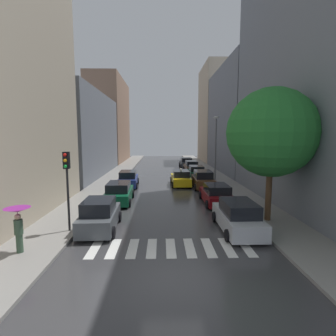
% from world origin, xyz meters
% --- Properties ---
extents(ground_plane, '(28.00, 72.00, 0.04)m').
position_xyz_m(ground_plane, '(0.00, 24.00, -0.02)').
color(ground_plane, '#373739').
extents(sidewalk_left, '(3.00, 72.00, 0.15)m').
position_xyz_m(sidewalk_left, '(-6.50, 24.00, 0.07)').
color(sidewalk_left, gray).
rests_on(sidewalk_left, ground).
extents(sidewalk_right, '(3.00, 72.00, 0.15)m').
position_xyz_m(sidewalk_right, '(6.50, 24.00, 0.07)').
color(sidewalk_right, gray).
rests_on(sidewalk_right, ground).
extents(crosswalk_stripes, '(7.65, 2.20, 0.01)m').
position_xyz_m(crosswalk_stripes, '(-0.00, 2.87, 0.01)').
color(crosswalk_stripes, silver).
rests_on(crosswalk_stripes, ground).
extents(building_left_mid, '(6.00, 20.12, 10.81)m').
position_xyz_m(building_left_mid, '(-11.00, 26.26, 5.41)').
color(building_left_mid, slate).
rests_on(building_left_mid, ground).
extents(building_left_far, '(6.00, 17.44, 16.57)m').
position_xyz_m(building_left_far, '(-11.00, 45.83, 8.28)').
color(building_left_far, '#8C6B56').
rests_on(building_left_far, ground).
extents(building_right_near, '(6.00, 21.23, 25.05)m').
position_xyz_m(building_right_near, '(11.00, 9.67, 12.52)').
color(building_right_near, slate).
rests_on(building_right_near, ground).
extents(building_right_mid, '(6.00, 18.03, 15.12)m').
position_xyz_m(building_right_mid, '(11.00, 29.62, 7.56)').
color(building_right_mid, slate).
rests_on(building_right_mid, ground).
extents(building_right_far, '(6.00, 12.74, 19.22)m').
position_xyz_m(building_right_far, '(11.00, 45.45, 9.61)').
color(building_right_far, '#B2A38C').
rests_on(building_right_far, ground).
extents(parked_car_left_nearest, '(2.14, 4.15, 1.78)m').
position_xyz_m(parked_car_left_nearest, '(-3.91, 5.38, 0.83)').
color(parked_car_left_nearest, '#474C51').
rests_on(parked_car_left_nearest, ground).
extents(parked_car_left_second, '(2.21, 4.62, 1.64)m').
position_xyz_m(parked_car_left_second, '(-3.81, 11.57, 0.77)').
color(parked_car_left_second, '#0C4C2D').
rests_on(parked_car_left_second, ground).
extents(parked_car_left_third, '(2.20, 4.62, 1.65)m').
position_xyz_m(parked_car_left_third, '(-3.91, 18.20, 0.77)').
color(parked_car_left_third, navy).
rests_on(parked_car_left_third, ground).
extents(parked_car_right_nearest, '(2.13, 4.71, 1.72)m').
position_xyz_m(parked_car_right_nearest, '(3.81, 5.01, 0.80)').
color(parked_car_right_nearest, '#B2B7BF').
rests_on(parked_car_right_nearest, ground).
extents(parked_car_right_second, '(2.20, 4.54, 1.54)m').
position_xyz_m(parked_car_right_second, '(3.86, 10.98, 0.73)').
color(parked_car_right_second, maroon).
rests_on(parked_car_right_second, ground).
extents(parked_car_right_third, '(2.10, 4.77, 1.76)m').
position_xyz_m(parked_car_right_third, '(3.82, 17.40, 0.82)').
color(parked_car_right_third, brown).
rests_on(parked_car_right_third, ground).
extents(parked_car_right_fourth, '(2.06, 4.36, 1.63)m').
position_xyz_m(parked_car_right_fourth, '(3.87, 23.00, 0.77)').
color(parked_car_right_fourth, '#0C4C2D').
rests_on(parked_car_right_fourth, ground).
extents(parked_car_right_fifth, '(2.09, 4.68, 1.67)m').
position_xyz_m(parked_car_right_fifth, '(3.96, 29.10, 0.78)').
color(parked_car_right_fifth, brown).
rests_on(parked_car_right_fifth, ground).
extents(parked_car_right_sixth, '(2.26, 4.11, 1.60)m').
position_xyz_m(parked_car_right_sixth, '(3.80, 35.46, 0.75)').
color(parked_car_right_sixth, '#474C51').
rests_on(parked_car_right_sixth, ground).
extents(taxi_midroad, '(2.14, 4.58, 1.81)m').
position_xyz_m(taxi_midroad, '(1.65, 18.81, 0.76)').
color(taxi_midroad, yellow).
rests_on(taxi_midroad, ground).
extents(pedestrian_foreground, '(1.09, 1.09, 2.02)m').
position_xyz_m(pedestrian_foreground, '(-6.71, 2.26, 1.66)').
color(pedestrian_foreground, '#38513D').
rests_on(pedestrian_foreground, sidewalk_left).
extents(street_tree_right, '(5.28, 5.28, 7.96)m').
position_xyz_m(street_tree_right, '(6.09, 6.50, 5.46)').
color(street_tree_right, '#513823').
rests_on(street_tree_right, sidewalk_right).
extents(traffic_light_left_corner, '(0.30, 0.42, 4.30)m').
position_xyz_m(traffic_light_left_corner, '(-5.45, 4.90, 3.29)').
color(traffic_light_left_corner, black).
rests_on(traffic_light_left_corner, sidewalk_left).
extents(lamp_post_right, '(0.60, 0.28, 7.24)m').
position_xyz_m(lamp_post_right, '(5.55, 19.77, 4.31)').
color(lamp_post_right, '#595B60').
rests_on(lamp_post_right, sidewalk_right).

